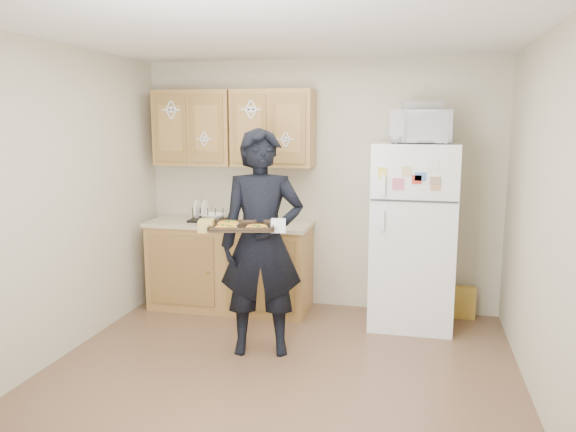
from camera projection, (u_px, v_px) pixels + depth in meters
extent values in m
plane|color=brown|center=(276.00, 379.00, 4.18)|extent=(3.60, 3.60, 0.00)
plane|color=white|center=(275.00, 30.00, 3.76)|extent=(3.60, 3.60, 0.00)
cube|color=#C0B69C|center=(319.00, 185.00, 5.70)|extent=(3.60, 0.04, 2.50)
cube|color=#C0B69C|center=(164.00, 285.00, 2.24)|extent=(3.60, 0.04, 2.50)
cube|color=#C0B69C|center=(52.00, 205.00, 4.37)|extent=(0.04, 3.60, 2.50)
cube|color=#C0B69C|center=(549.00, 224.00, 3.57)|extent=(0.04, 3.60, 2.50)
cube|color=white|center=(413.00, 235.00, 5.20)|extent=(0.75, 0.70, 1.70)
cube|color=olive|center=(231.00, 267.00, 5.72)|extent=(1.60, 0.60, 0.86)
cube|color=#B2AB89|center=(230.00, 223.00, 5.64)|extent=(1.64, 0.64, 0.04)
cube|color=olive|center=(195.00, 128.00, 5.70)|extent=(0.80, 0.33, 0.75)
cube|color=olive|center=(273.00, 128.00, 5.52)|extent=(0.80, 0.33, 0.75)
cube|color=gold|center=(465.00, 303.00, 5.43)|extent=(0.20, 0.07, 0.32)
imported|color=black|center=(262.00, 243.00, 4.54)|extent=(0.76, 0.59, 1.84)
cube|color=black|center=(242.00, 227.00, 4.24)|extent=(0.56, 0.46, 0.04)
cylinder|color=yellow|center=(226.00, 227.00, 4.16)|extent=(0.16, 0.16, 0.02)
cylinder|color=yellow|center=(257.00, 227.00, 4.16)|extent=(0.16, 0.16, 0.02)
cylinder|color=yellow|center=(228.00, 223.00, 4.32)|extent=(0.16, 0.16, 0.02)
imported|color=white|center=(422.00, 127.00, 4.97)|extent=(0.56, 0.39, 0.29)
cube|color=silver|center=(423.00, 106.00, 4.97)|extent=(0.38, 0.28, 0.07)
cube|color=black|center=(208.00, 214.00, 5.65)|extent=(0.37, 0.28, 0.14)
imported|color=white|center=(212.00, 217.00, 5.64)|extent=(0.29, 0.29, 0.06)
imported|color=white|center=(265.00, 216.00, 5.41)|extent=(0.10, 0.10, 0.19)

